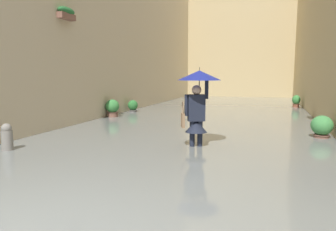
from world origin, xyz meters
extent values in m
plane|color=#605B56|center=(0.00, -10.97, 0.00)|extent=(60.00, 60.00, 0.00)
cube|color=slate|center=(0.00, -10.97, 0.11)|extent=(8.56, 27.93, 0.21)
cube|color=brown|center=(3.78, -6.39, 3.62)|extent=(0.20, 0.70, 0.18)
ellipsoid|color=#23602D|center=(3.78, -6.39, 3.78)|extent=(0.28, 0.76, 0.24)
cube|color=tan|center=(0.00, -22.83, 6.92)|extent=(11.36, 1.80, 13.83)
cube|color=black|center=(-0.54, -4.88, 0.05)|extent=(0.19, 0.26, 0.10)
cylinder|color=#1E2333|center=(-0.54, -4.88, 0.45)|extent=(0.16, 0.16, 0.70)
cube|color=black|center=(-0.71, -4.94, 0.05)|extent=(0.19, 0.26, 0.10)
cylinder|color=#1E2333|center=(-0.71, -4.94, 0.45)|extent=(0.16, 0.16, 0.70)
cube|color=#1E2333|center=(-0.63, -4.91, 1.11)|extent=(0.43, 0.35, 0.60)
cone|color=#1E2333|center=(-0.63, -4.91, 0.68)|extent=(0.65, 0.65, 0.28)
sphere|color=#DBB293|center=(-0.63, -4.91, 1.51)|extent=(0.22, 0.22, 0.22)
cylinder|color=#1E2333|center=(-0.84, -5.00, 1.53)|extent=(0.11, 0.11, 0.44)
cylinder|color=#1E2333|center=(-0.41, -4.82, 1.17)|extent=(0.11, 0.11, 0.48)
cylinder|color=black|center=(-0.68, -4.93, 1.62)|extent=(0.02, 0.02, 0.43)
cone|color=navy|center=(-0.68, -4.93, 1.84)|extent=(0.99, 0.99, 0.22)
cylinder|color=black|center=(-0.68, -4.93, 1.98)|extent=(0.01, 0.01, 0.08)
cube|color=#8C6B4C|center=(-0.35, -4.78, 0.82)|extent=(0.16, 0.28, 0.32)
torus|color=#8C6B4C|center=(-0.35, -4.78, 1.10)|extent=(0.13, 0.29, 0.30)
cylinder|color=brown|center=(3.62, -8.92, 0.19)|extent=(0.40, 0.40, 0.38)
torus|color=brown|center=(3.62, -8.92, 0.38)|extent=(0.43, 0.43, 0.04)
ellipsoid|color=#387F3D|center=(3.62, -8.92, 0.64)|extent=(0.53, 0.53, 0.52)
cylinder|color=brown|center=(-3.55, -6.89, 0.14)|extent=(0.37, 0.37, 0.28)
torus|color=brown|center=(-3.55, -6.89, 0.28)|extent=(0.41, 0.41, 0.04)
ellipsoid|color=#428947|center=(-3.55, -6.89, 0.54)|extent=(0.55, 0.55, 0.52)
cylinder|color=brown|center=(-3.56, -15.08, 0.18)|extent=(0.30, 0.30, 0.36)
torus|color=brown|center=(-3.56, -15.08, 0.36)|extent=(0.33, 0.33, 0.04)
ellipsoid|color=#387F3D|center=(-3.56, -15.08, 0.60)|extent=(0.41, 0.41, 0.47)
cylinder|color=#66605B|center=(3.55, -10.70, 0.14)|extent=(0.32, 0.32, 0.28)
torus|color=#56524E|center=(3.55, -10.70, 0.28)|extent=(0.36, 0.36, 0.04)
ellipsoid|color=#2D7033|center=(3.55, -10.70, 0.51)|extent=(0.44, 0.44, 0.46)
cylinder|color=gray|center=(3.22, -3.27, 0.32)|extent=(0.24, 0.24, 0.64)
sphere|color=gray|center=(3.22, -3.27, 0.70)|extent=(0.21, 0.21, 0.21)
camera|label=1|loc=(-2.17, 2.01, 1.85)|focal=33.37mm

